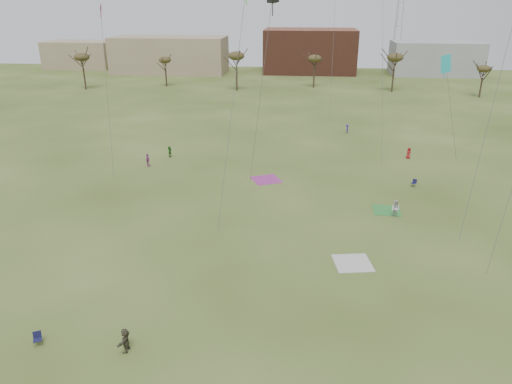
{
  "coord_description": "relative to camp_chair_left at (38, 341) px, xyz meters",
  "views": [
    {
      "loc": [
        3.57,
        -24.32,
        20.36
      ],
      "look_at": [
        0.0,
        12.0,
        5.5
      ],
      "focal_mm": 33.63,
      "sensor_mm": 36.0,
      "label": 1
    }
  ],
  "objects": [
    {
      "name": "camp_chair_right",
      "position": [
        29.19,
        30.3,
        0.0
      ],
      "size": [
        0.73,
        0.74,
        0.87
      ],
      "rotation": [
        0.0,
        0.0,
        5.63
      ],
      "color": "#16163C",
      "rests_on": "ground"
    },
    {
      "name": "building_tan",
      "position": [
        -22.5,
        116.4,
        4.74
      ],
      "size": [
        32.0,
        14.0,
        10.0
      ],
      "primitive_type": "cube",
      "color": "#937F60",
      "rests_on": "ground"
    },
    {
      "name": "spectator_mid_e",
      "position": [
        25.61,
        21.57,
        0.65
      ],
      "size": [
        1.12,
        1.1,
        1.82
      ],
      "primitive_type": "imported",
      "rotation": [
        0.0,
        0.0,
        5.54
      ],
      "color": "silver",
      "rests_on": "ground"
    },
    {
      "name": "tree_line",
      "position": [
        9.65,
        80.53,
        6.83
      ],
      "size": [
        117.44,
        49.32,
        8.91
      ],
      "color": "#3A2B1E",
      "rests_on": "ground"
    },
    {
      "name": "spectator_fore_c",
      "position": [
        5.73,
        0.02,
        0.55
      ],
      "size": [
        0.6,
        1.53,
        1.61
      ],
      "primitive_type": "imported",
      "rotation": [
        0.0,
        0.0,
        4.63
      ],
      "color": "#4C4636",
      "rests_on": "ground"
    },
    {
      "name": "blanket_cream",
      "position": [
        20.66,
        12.1,
        -0.26
      ],
      "size": [
        3.44,
        3.44,
        0.03
      ],
      "primitive_type": "cube",
      "rotation": [
        0.0,
        0.0,
        0.17
      ],
      "color": "silver",
      "rests_on": "ground"
    },
    {
      "name": "blanket_olive",
      "position": [
        25.07,
        23.14,
        -0.26
      ],
      "size": [
        2.92,
        2.92,
        0.03
      ],
      "primitive_type": "cube",
      "rotation": [
        0.0,
        0.0,
        1.5
      ],
      "color": "#328C38",
      "rests_on": "ground"
    },
    {
      "name": "ground",
      "position": [
        12.5,
        1.4,
        -0.26
      ],
      "size": [
        260.0,
        260.0,
        0.0
      ],
      "primitive_type": "plane",
      "color": "#364716",
      "rests_on": "ground"
    },
    {
      "name": "building_grey",
      "position": [
        52.5,
        119.4,
        4.24
      ],
      "size": [
        24.0,
        12.0,
        9.0
      ],
      "primitive_type": "cube",
      "color": "gray",
      "rests_on": "ground"
    },
    {
      "name": "flyer_far_b",
      "position": [
        30.62,
        40.99,
        0.5
      ],
      "size": [
        0.88,
        0.76,
        1.53
      ],
      "primitive_type": "imported",
      "rotation": [
        0.0,
        0.0,
        0.45
      ],
      "color": "maroon",
      "rests_on": "ground"
    },
    {
      "name": "spectator_mid_d",
      "position": [
        -3.63,
        34.29,
        0.59
      ],
      "size": [
        0.46,
        1.02,
        1.71
      ],
      "primitive_type": "imported",
      "rotation": [
        0.0,
        0.0,
        1.53
      ],
      "color": "#A54597",
      "rests_on": "ground"
    },
    {
      "name": "flyer_far_a",
      "position": [
        -1.85,
        38.48,
        0.5
      ],
      "size": [
        0.65,
        1.45,
        1.51
      ],
      "primitive_type": "imported",
      "rotation": [
        0.0,
        0.0,
        1.72
      ],
      "color": "#2C6923",
      "rests_on": "ground"
    },
    {
      "name": "flyer_far_c",
      "position": [
        23.31,
        53.47,
        0.45
      ],
      "size": [
        0.74,
        1.03,
        1.43
      ],
      "primitive_type": "imported",
      "rotation": [
        0.0,
        0.0,
        4.46
      ],
      "color": "#292198",
      "rests_on": "ground"
    },
    {
      "name": "blanket_plum",
      "position": [
        12.02,
        30.87,
        -0.26
      ],
      "size": [
        4.17,
        4.17,
        0.03
      ],
      "primitive_type": "cube",
      "rotation": [
        0.0,
        0.0,
        2.0
      ],
      "color": "#A03188",
      "rests_on": "ground"
    },
    {
      "name": "kites_aloft",
      "position": [
        15.72,
        30.33,
        18.13
      ],
      "size": [
        67.1,
        78.42,
        24.85
      ],
      "color": "red",
      "rests_on": "ground"
    },
    {
      "name": "building_tan_west",
      "position": [
        -52.5,
        123.4,
        3.74
      ],
      "size": [
        20.0,
        12.0,
        8.0
      ],
      "primitive_type": "cube",
      "color": "#937F60",
      "rests_on": "ground"
    },
    {
      "name": "radio_tower",
      "position": [
        42.5,
        126.4,
        18.95
      ],
      "size": [
        1.51,
        1.72,
        41.0
      ],
      "color": "#9EA3A8",
      "rests_on": "ground"
    },
    {
      "name": "camp_chair_left",
      "position": [
        0.0,
        0.0,
        0.0
      ],
      "size": [
        0.69,
        0.71,
        0.87
      ],
      "rotation": [
        0.0,
        0.0,
        0.46
      ],
      "color": "#15163B",
      "rests_on": "ground"
    },
    {
      "name": "building_brick",
      "position": [
        17.5,
        121.4,
        5.74
      ],
      "size": [
        26.0,
        16.0,
        12.0
      ],
      "primitive_type": "cube",
      "color": "brown",
      "rests_on": "ground"
    }
  ]
}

